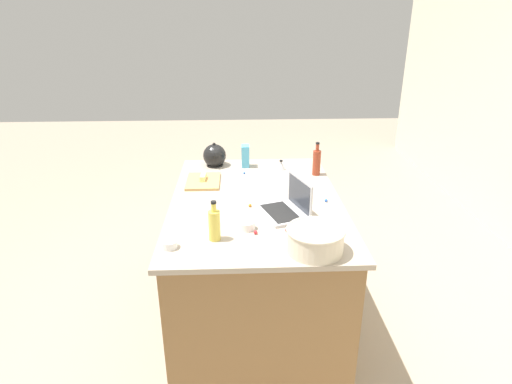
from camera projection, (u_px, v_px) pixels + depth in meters
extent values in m
plane|color=gray|center=(256.00, 312.00, 3.17)|extent=(12.00, 12.00, 0.00)
cube|color=olive|center=(256.00, 261.00, 3.00)|extent=(1.57, 1.03, 0.87)
cube|color=tan|center=(256.00, 201.00, 2.82)|extent=(1.63, 1.09, 0.03)
cube|color=#B7B7BC|center=(282.00, 213.00, 2.60)|extent=(0.36, 0.31, 0.02)
cube|color=black|center=(280.00, 212.00, 2.59)|extent=(0.31, 0.23, 0.00)
cube|color=#B7B7BC|center=(300.00, 194.00, 2.60)|extent=(0.29, 0.11, 0.20)
cube|color=#333842|center=(299.00, 194.00, 2.59)|extent=(0.26, 0.09, 0.18)
cylinder|color=beige|center=(315.00, 241.00, 2.19)|extent=(0.29, 0.29, 0.12)
cylinder|color=black|center=(315.00, 240.00, 2.18)|extent=(0.23, 0.23, 0.11)
torus|color=beige|center=(316.00, 230.00, 2.16)|extent=(0.30, 0.30, 0.02)
cylinder|color=#DBC64C|center=(214.00, 226.00, 2.29)|extent=(0.06, 0.06, 0.16)
cylinder|color=#DBC64C|center=(214.00, 207.00, 2.25)|extent=(0.03, 0.03, 0.05)
cylinder|color=black|center=(213.00, 202.00, 2.24)|extent=(0.03, 0.03, 0.01)
cylinder|color=maroon|center=(317.00, 163.00, 3.20)|extent=(0.06, 0.06, 0.18)
cylinder|color=maroon|center=(317.00, 147.00, 3.15)|extent=(0.02, 0.02, 0.05)
cylinder|color=black|center=(318.00, 143.00, 3.14)|extent=(0.03, 0.03, 0.01)
cylinder|color=black|center=(215.00, 165.00, 3.42)|extent=(0.13, 0.13, 0.01)
sphere|color=black|center=(215.00, 156.00, 3.39)|extent=(0.18, 0.18, 0.18)
cone|color=black|center=(214.00, 157.00, 3.31)|extent=(0.08, 0.03, 0.07)
sphere|color=black|center=(214.00, 144.00, 3.36)|extent=(0.02, 0.02, 0.02)
cube|color=tan|center=(203.00, 181.00, 3.08)|extent=(0.32, 0.23, 0.02)
cube|color=#F4E58C|center=(203.00, 177.00, 3.09)|extent=(0.11, 0.04, 0.04)
cylinder|color=white|center=(170.00, 244.00, 2.23)|extent=(0.08, 0.08, 0.04)
cylinder|color=white|center=(247.00, 225.00, 2.42)|extent=(0.09, 0.09, 0.05)
cone|color=#B2B2B7|center=(281.00, 165.00, 3.32)|extent=(0.07, 0.07, 0.07)
cylinder|color=black|center=(281.00, 161.00, 3.31)|extent=(0.02, 0.02, 0.01)
cube|color=#4CA5CC|center=(245.00, 156.00, 3.37)|extent=(0.09, 0.06, 0.17)
sphere|color=blue|center=(244.00, 173.00, 3.24)|extent=(0.02, 0.02, 0.02)
sphere|color=orange|center=(250.00, 205.00, 2.70)|extent=(0.02, 0.02, 0.02)
sphere|color=red|center=(256.00, 232.00, 2.37)|extent=(0.02, 0.02, 0.02)
sphere|color=blue|center=(326.00, 200.00, 2.77)|extent=(0.02, 0.02, 0.02)
sphere|color=orange|center=(243.00, 165.00, 3.42)|extent=(0.01, 0.01, 0.01)
sphere|color=#CC3399|center=(327.00, 237.00, 2.33)|extent=(0.01, 0.01, 0.01)
sphere|color=red|center=(287.00, 230.00, 2.40)|extent=(0.02, 0.02, 0.02)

